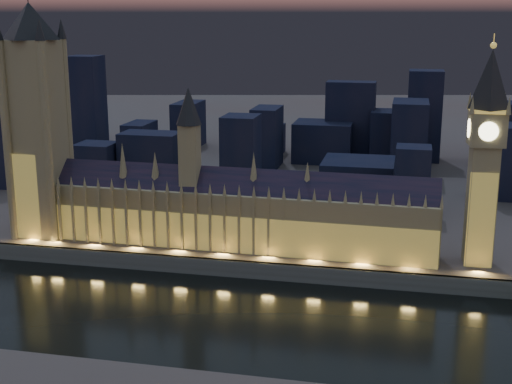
# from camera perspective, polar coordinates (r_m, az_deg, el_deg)

# --- Properties ---
(ground_plane) EXTENTS (2000.00, 2000.00, 0.00)m
(ground_plane) POSITION_cam_1_polar(r_m,az_deg,el_deg) (299.95, -3.20, -9.55)
(ground_plane) COLOR black
(ground_plane) RESTS_ON ground
(north_bank) EXTENTS (2000.00, 960.00, 8.00)m
(north_bank) POSITION_cam_1_polar(r_m,az_deg,el_deg) (796.53, 6.78, 5.66)
(north_bank) COLOR brown
(north_bank) RESTS_ON ground
(embankment_wall) EXTENTS (2000.00, 2.50, 8.00)m
(embankment_wall) POSITION_cam_1_polar(r_m,az_deg,el_deg) (335.25, -1.35, -6.17)
(embankment_wall) COLOR #454D44
(embankment_wall) RESTS_ON ground
(palace_of_westminster) EXTENTS (202.00, 25.78, 78.00)m
(palace_of_westminster) POSITION_cam_1_polar(r_m,az_deg,el_deg) (349.93, -2.26, -1.45)
(palace_of_westminster) COLOR #89835D
(palace_of_westminster) RESTS_ON north_bank
(victoria_tower) EXTENTS (31.68, 31.68, 129.56)m
(victoria_tower) POSITION_cam_1_polar(r_m,az_deg,el_deg) (377.85, -17.18, 6.23)
(victoria_tower) COLOR #89835D
(victoria_tower) RESTS_ON north_bank
(elizabeth_tower) EXTENTS (18.00, 18.00, 103.82)m
(elizabeth_tower) POSITION_cam_1_polar(r_m,az_deg,el_deg) (332.67, 17.92, 4.01)
(elizabeth_tower) COLOR #89835D
(elizabeth_tower) RESTS_ON north_bank
(city_backdrop) EXTENTS (483.85, 215.63, 77.28)m
(city_backdrop) POSITION_cam_1_polar(r_m,az_deg,el_deg) (520.60, 7.29, 4.08)
(city_backdrop) COLOR black
(city_backdrop) RESTS_ON north_bank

